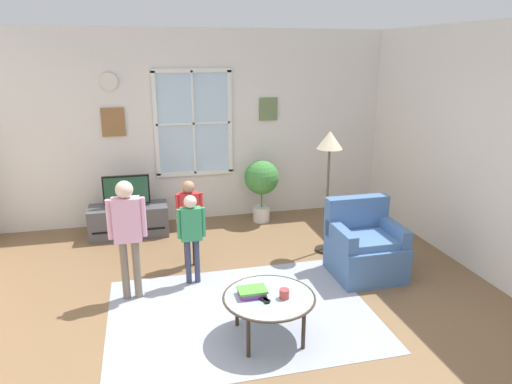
{
  "coord_description": "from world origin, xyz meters",
  "views": [
    {
      "loc": [
        -0.79,
        -3.82,
        2.51
      ],
      "look_at": [
        0.3,
        0.65,
        1.12
      ],
      "focal_mm": 32.74,
      "sensor_mm": 36.0,
      "label": 1
    }
  ],
  "objects_px": {
    "television": "(126,190)",
    "tv_stand": "(129,221)",
    "person_pink_shirt": "(127,227)",
    "potted_plant_by_window": "(262,181)",
    "cup": "(284,294)",
    "person_green_shirt": "(191,229)",
    "person_red_shirt": "(190,213)",
    "remote_near_cup": "(265,299)",
    "armchair": "(364,248)",
    "coffee_table": "(269,299)",
    "remote_near_books": "(263,299)",
    "book_stack": "(252,292)",
    "floor_lamp": "(329,152)"
  },
  "relations": [
    {
      "from": "person_green_shirt",
      "to": "person_pink_shirt",
      "type": "bearing_deg",
      "value": -164.33
    },
    {
      "from": "armchair",
      "to": "cup",
      "type": "height_order",
      "value": "armchair"
    },
    {
      "from": "remote_near_cup",
      "to": "television",
      "type": "bearing_deg",
      "value": 112.74
    },
    {
      "from": "book_stack",
      "to": "floor_lamp",
      "type": "height_order",
      "value": "floor_lamp"
    },
    {
      "from": "tv_stand",
      "to": "potted_plant_by_window",
      "type": "xyz_separation_m",
      "value": [
        1.96,
        0.11,
        0.42
      ]
    },
    {
      "from": "television",
      "to": "tv_stand",
      "type": "bearing_deg",
      "value": 90.0
    },
    {
      "from": "tv_stand",
      "to": "floor_lamp",
      "type": "distance_m",
      "value": 2.97
    },
    {
      "from": "potted_plant_by_window",
      "to": "tv_stand",
      "type": "bearing_deg",
      "value": -176.69
    },
    {
      "from": "television",
      "to": "floor_lamp",
      "type": "xyz_separation_m",
      "value": [
        2.5,
        -1.17,
        0.65
      ]
    },
    {
      "from": "tv_stand",
      "to": "television",
      "type": "height_order",
      "value": "television"
    },
    {
      "from": "person_pink_shirt",
      "to": "floor_lamp",
      "type": "xyz_separation_m",
      "value": [
        2.44,
        0.67,
        0.51
      ]
    },
    {
      "from": "remote_near_cup",
      "to": "floor_lamp",
      "type": "bearing_deg",
      "value": 53.89
    },
    {
      "from": "tv_stand",
      "to": "armchair",
      "type": "height_order",
      "value": "armchair"
    },
    {
      "from": "armchair",
      "to": "floor_lamp",
      "type": "height_order",
      "value": "floor_lamp"
    },
    {
      "from": "person_pink_shirt",
      "to": "coffee_table",
      "type": "bearing_deg",
      "value": -40.19
    },
    {
      "from": "cup",
      "to": "tv_stand",
      "type": "bearing_deg",
      "value": 115.52
    },
    {
      "from": "person_red_shirt",
      "to": "potted_plant_by_window",
      "type": "distance_m",
      "value": 1.78
    },
    {
      "from": "tv_stand",
      "to": "person_pink_shirt",
      "type": "xyz_separation_m",
      "value": [
        0.06,
        -1.84,
        0.59
      ]
    },
    {
      "from": "armchair",
      "to": "potted_plant_by_window",
      "type": "distance_m",
      "value": 2.15
    },
    {
      "from": "television",
      "to": "coffee_table",
      "type": "distance_m",
      "value": 3.14
    },
    {
      "from": "remote_near_books",
      "to": "person_pink_shirt",
      "type": "distance_m",
      "value": 1.62
    },
    {
      "from": "book_stack",
      "to": "coffee_table",
      "type": "bearing_deg",
      "value": -19.31
    },
    {
      "from": "remote_near_cup",
      "to": "person_green_shirt",
      "type": "xyz_separation_m",
      "value": [
        -0.5,
        1.27,
        0.22
      ]
    },
    {
      "from": "person_pink_shirt",
      "to": "potted_plant_by_window",
      "type": "bearing_deg",
      "value": 45.66
    },
    {
      "from": "tv_stand",
      "to": "person_red_shirt",
      "type": "distance_m",
      "value": 1.48
    },
    {
      "from": "tv_stand",
      "to": "book_stack",
      "type": "height_order",
      "value": "book_stack"
    },
    {
      "from": "cup",
      "to": "floor_lamp",
      "type": "height_order",
      "value": "floor_lamp"
    },
    {
      "from": "person_red_shirt",
      "to": "person_pink_shirt",
      "type": "relative_size",
      "value": 0.83
    },
    {
      "from": "remote_near_books",
      "to": "remote_near_cup",
      "type": "height_order",
      "value": "same"
    },
    {
      "from": "television",
      "to": "person_pink_shirt",
      "type": "distance_m",
      "value": 1.84
    },
    {
      "from": "person_pink_shirt",
      "to": "person_green_shirt",
      "type": "height_order",
      "value": "person_pink_shirt"
    },
    {
      "from": "tv_stand",
      "to": "coffee_table",
      "type": "bearing_deg",
      "value": -66.02
    },
    {
      "from": "coffee_table",
      "to": "person_red_shirt",
      "type": "height_order",
      "value": "person_red_shirt"
    },
    {
      "from": "book_stack",
      "to": "floor_lamp",
      "type": "bearing_deg",
      "value": 50.24
    },
    {
      "from": "remote_near_cup",
      "to": "person_red_shirt",
      "type": "distance_m",
      "value": 1.81
    },
    {
      "from": "remote_near_cup",
      "to": "potted_plant_by_window",
      "type": "bearing_deg",
      "value": 76.25
    },
    {
      "from": "person_pink_shirt",
      "to": "remote_near_cup",
      "type": "bearing_deg",
      "value": -42.93
    },
    {
      "from": "cup",
      "to": "person_green_shirt",
      "type": "relative_size",
      "value": 0.09
    },
    {
      "from": "potted_plant_by_window",
      "to": "floor_lamp",
      "type": "xyz_separation_m",
      "value": [
        0.53,
        -1.28,
        0.68
      ]
    },
    {
      "from": "tv_stand",
      "to": "person_pink_shirt",
      "type": "distance_m",
      "value": 1.93
    },
    {
      "from": "television",
      "to": "potted_plant_by_window",
      "type": "distance_m",
      "value": 1.97
    },
    {
      "from": "remote_near_books",
      "to": "cup",
      "type": "bearing_deg",
      "value": -2.91
    },
    {
      "from": "person_green_shirt",
      "to": "book_stack",
      "type": "bearing_deg",
      "value": -70.53
    },
    {
      "from": "television",
      "to": "person_red_shirt",
      "type": "height_order",
      "value": "person_red_shirt"
    },
    {
      "from": "tv_stand",
      "to": "coffee_table",
      "type": "height_order",
      "value": "tv_stand"
    },
    {
      "from": "remote_near_books",
      "to": "potted_plant_by_window",
      "type": "distance_m",
      "value": 3.13
    },
    {
      "from": "remote_near_cup",
      "to": "remote_near_books",
      "type": "bearing_deg",
      "value": 164.78
    },
    {
      "from": "book_stack",
      "to": "person_green_shirt",
      "type": "relative_size",
      "value": 0.24
    },
    {
      "from": "person_pink_shirt",
      "to": "potted_plant_by_window",
      "type": "height_order",
      "value": "person_pink_shirt"
    },
    {
      "from": "coffee_table",
      "to": "book_stack",
      "type": "height_order",
      "value": "book_stack"
    }
  ]
}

